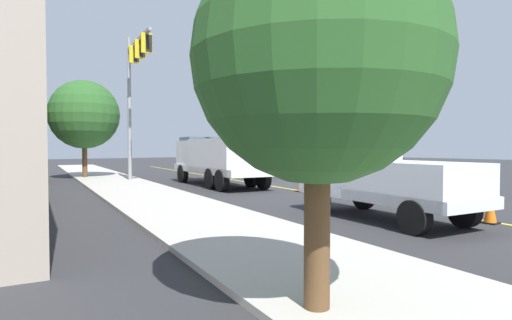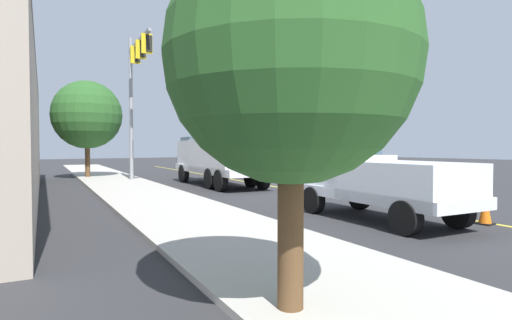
{
  "view_description": "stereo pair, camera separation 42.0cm",
  "coord_description": "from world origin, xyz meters",
  "px_view_note": "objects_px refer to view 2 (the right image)",
  "views": [
    {
      "loc": [
        -17.84,
        13.69,
        2.1
      ],
      "look_at": [
        -0.1,
        0.71,
        1.4
      ],
      "focal_mm": 28.73,
      "sensor_mm": 36.0,
      "label": 1
    },
    {
      "loc": [
        -18.09,
        13.35,
        2.1
      ],
      "look_at": [
        -0.1,
        0.71,
        1.4
      ],
      "focal_mm": 28.73,
      "sensor_mm": 36.0,
      "label": 2
    }
  ],
  "objects_px": {
    "passing_minivan": "(236,161)",
    "traffic_cone_mid_rear": "(226,173)",
    "utility_bucket_truck": "(218,156)",
    "traffic_cone_leading": "(485,208)",
    "traffic_cone_mid_front": "(300,184)",
    "service_pickup_truck": "(380,181)",
    "traffic_signal_mast": "(136,78)"
  },
  "relations": [
    {
      "from": "traffic_cone_leading",
      "to": "traffic_cone_mid_front",
      "type": "xyz_separation_m",
      "value": [
        9.01,
        -1.23,
        -0.05
      ]
    },
    {
      "from": "traffic_cone_mid_rear",
      "to": "traffic_signal_mast",
      "type": "distance_m",
      "value": 8.04
    },
    {
      "from": "passing_minivan",
      "to": "traffic_cone_leading",
      "type": "distance_m",
      "value": 22.54
    },
    {
      "from": "service_pickup_truck",
      "to": "traffic_cone_mid_front",
      "type": "xyz_separation_m",
      "value": [
        6.96,
        -3.07,
        -0.73
      ]
    },
    {
      "from": "traffic_cone_leading",
      "to": "traffic_cone_mid_front",
      "type": "relative_size",
      "value": 1.12
    },
    {
      "from": "traffic_cone_mid_front",
      "to": "utility_bucket_truck",
      "type": "bearing_deg",
      "value": 16.93
    },
    {
      "from": "traffic_cone_mid_front",
      "to": "traffic_cone_mid_rear",
      "type": "height_order",
      "value": "traffic_cone_mid_front"
    },
    {
      "from": "utility_bucket_truck",
      "to": "passing_minivan",
      "type": "height_order",
      "value": "utility_bucket_truck"
    },
    {
      "from": "utility_bucket_truck",
      "to": "traffic_cone_mid_front",
      "type": "height_order",
      "value": "utility_bucket_truck"
    },
    {
      "from": "traffic_cone_leading",
      "to": "traffic_cone_mid_rear",
      "type": "bearing_deg",
      "value": -7.14
    },
    {
      "from": "traffic_signal_mast",
      "to": "service_pickup_truck",
      "type": "bearing_deg",
      "value": -173.97
    },
    {
      "from": "traffic_cone_leading",
      "to": "traffic_signal_mast",
      "type": "xyz_separation_m",
      "value": [
        17.79,
        3.5,
        5.63
      ]
    },
    {
      "from": "passing_minivan",
      "to": "traffic_cone_leading",
      "type": "bearing_deg",
      "value": 165.16
    },
    {
      "from": "service_pickup_truck",
      "to": "traffic_cone_mid_front",
      "type": "bearing_deg",
      "value": -23.78
    },
    {
      "from": "traffic_signal_mast",
      "to": "traffic_cone_mid_front",
      "type": "bearing_deg",
      "value": -151.68
    },
    {
      "from": "passing_minivan",
      "to": "traffic_cone_mid_front",
      "type": "bearing_deg",
      "value": 160.41
    },
    {
      "from": "utility_bucket_truck",
      "to": "service_pickup_truck",
      "type": "bearing_deg",
      "value": 172.56
    },
    {
      "from": "traffic_cone_mid_front",
      "to": "traffic_signal_mast",
      "type": "relative_size",
      "value": 0.09
    },
    {
      "from": "traffic_cone_mid_front",
      "to": "traffic_signal_mast",
      "type": "bearing_deg",
      "value": 28.32
    },
    {
      "from": "traffic_cone_mid_rear",
      "to": "traffic_signal_mast",
      "type": "relative_size",
      "value": 0.09
    },
    {
      "from": "traffic_cone_leading",
      "to": "traffic_cone_mid_front",
      "type": "height_order",
      "value": "traffic_cone_leading"
    },
    {
      "from": "passing_minivan",
      "to": "traffic_signal_mast",
      "type": "bearing_deg",
      "value": 113.27
    },
    {
      "from": "utility_bucket_truck",
      "to": "passing_minivan",
      "type": "bearing_deg",
      "value": -37.8
    },
    {
      "from": "passing_minivan",
      "to": "traffic_cone_leading",
      "type": "relative_size",
      "value": 5.68
    },
    {
      "from": "service_pickup_truck",
      "to": "traffic_signal_mast",
      "type": "bearing_deg",
      "value": 6.03
    },
    {
      "from": "traffic_cone_leading",
      "to": "traffic_cone_mid_rear",
      "type": "xyz_separation_m",
      "value": [
        17.34,
        -2.17,
        -0.05
      ]
    },
    {
      "from": "service_pickup_truck",
      "to": "passing_minivan",
      "type": "relative_size",
      "value": 1.16
    },
    {
      "from": "service_pickup_truck",
      "to": "utility_bucket_truck",
      "type": "bearing_deg",
      "value": -7.44
    },
    {
      "from": "passing_minivan",
      "to": "traffic_cone_mid_rear",
      "type": "xyz_separation_m",
      "value": [
        -4.44,
        3.6,
        -0.59
      ]
    },
    {
      "from": "utility_bucket_truck",
      "to": "traffic_cone_mid_rear",
      "type": "xyz_separation_m",
      "value": [
        3.37,
        -2.45,
        -1.24
      ]
    },
    {
      "from": "traffic_cone_leading",
      "to": "traffic_cone_mid_rear",
      "type": "distance_m",
      "value": 17.48
    },
    {
      "from": "passing_minivan",
      "to": "traffic_cone_mid_front",
      "type": "xyz_separation_m",
      "value": [
        -12.77,
        4.54,
        -0.59
      ]
    }
  ]
}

